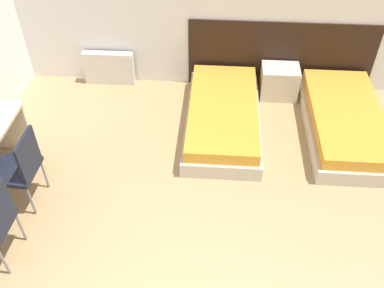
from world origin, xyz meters
name	(u,v)px	position (x,y,z in m)	size (l,w,h in m)	color
headboard_panel	(281,56)	(1.10, 4.40, 0.51)	(2.60, 0.03, 1.02)	black
bed_near_window	(223,116)	(0.33, 3.41, 0.17)	(0.94, 1.93, 0.36)	beige
bed_near_door	(345,122)	(1.88, 3.41, 0.17)	(0.94, 1.93, 0.36)	beige
nightstand	(279,82)	(1.10, 4.18, 0.23)	(0.52, 0.39, 0.46)	beige
radiator	(109,68)	(-1.35, 4.32, 0.25)	(0.73, 0.12, 0.50)	silver
chair_near_laptop	(20,166)	(-1.74, 2.01, 0.51)	(0.46, 0.46, 0.91)	black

